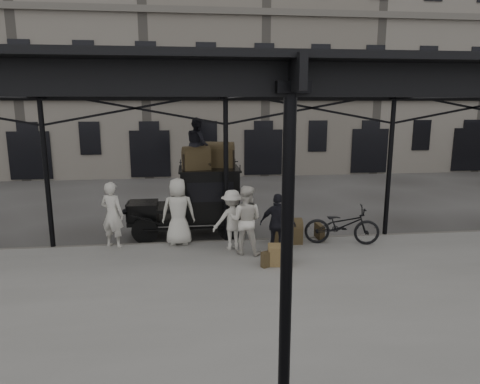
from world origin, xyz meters
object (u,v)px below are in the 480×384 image
object	(u,v)px
porter_official	(278,224)
bicycle	(342,225)
porter_left	(112,215)
steamer_trunk_platform	(287,232)
taxi	(200,198)
steamer_trunk_roof_near	(196,160)

from	to	relation	value
porter_official	bicycle	distance (m)	2.14
porter_left	bicycle	distance (m)	6.60
bicycle	steamer_trunk_platform	xyz separation A→B (m)	(-1.55, 0.29, -0.26)
taxi	porter_official	xyz separation A→B (m)	(2.03, -2.48, -0.22)
porter_left	steamer_trunk_platform	xyz separation A→B (m)	(5.01, -0.25, -0.64)
porter_official	bicycle	world-z (taller)	porter_official
porter_official	steamer_trunk_roof_near	bearing A→B (deg)	-22.96
taxi	steamer_trunk_roof_near	distance (m)	1.30
porter_left	bicycle	bearing A→B (deg)	-160.30
porter_official	steamer_trunk_platform	bearing A→B (deg)	-94.53
porter_official	steamer_trunk_platform	world-z (taller)	porter_official
taxi	bicycle	world-z (taller)	taxi
steamer_trunk_roof_near	taxi	bearing A→B (deg)	59.65
taxi	steamer_trunk_platform	bearing A→B (deg)	-32.17
steamer_trunk_roof_near	bicycle	bearing A→B (deg)	-33.64
taxi	porter_left	distance (m)	2.83
bicycle	steamer_trunk_roof_near	distance (m)	4.79
taxi	porter_left	world-z (taller)	taxi
taxi	bicycle	bearing A→B (deg)	-24.69
taxi	steamer_trunk_roof_near	bearing A→B (deg)	-108.07
porter_official	taxi	bearing A→B (deg)	-27.06
bicycle	porter_official	bearing A→B (deg)	118.27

